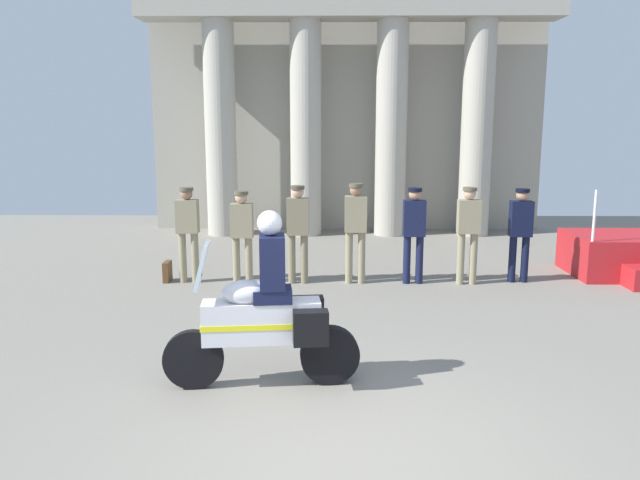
% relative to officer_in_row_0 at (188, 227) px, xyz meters
% --- Properties ---
extents(ground_plane, '(28.00, 28.00, 0.00)m').
position_rel_officer_in_row_0_xyz_m(ground_plane, '(2.59, -5.89, -1.00)').
color(ground_plane, gray).
extents(colonnade_backdrop, '(10.08, 1.61, 6.38)m').
position_rel_officer_in_row_0_xyz_m(colonnade_backdrop, '(2.95, 5.39, 2.30)').
color(colonnade_backdrop, '#A49F91').
rests_on(colonnade_backdrop, ground_plane).
extents(officer_in_row_0, '(0.38, 0.24, 1.68)m').
position_rel_officer_in_row_0_xyz_m(officer_in_row_0, '(0.00, 0.00, 0.00)').
color(officer_in_row_0, gray).
rests_on(officer_in_row_0, ground_plane).
extents(officer_in_row_1, '(0.38, 0.24, 1.63)m').
position_rel_officer_in_row_0_xyz_m(officer_in_row_1, '(0.96, -0.08, -0.04)').
color(officer_in_row_1, gray).
rests_on(officer_in_row_1, ground_plane).
extents(officer_in_row_2, '(0.38, 0.24, 1.72)m').
position_rel_officer_in_row_0_xyz_m(officer_in_row_2, '(1.93, -0.03, 0.02)').
color(officer_in_row_2, '#7A7056').
rests_on(officer_in_row_2, ground_plane).
extents(officer_in_row_3, '(0.38, 0.24, 1.75)m').
position_rel_officer_in_row_0_xyz_m(officer_in_row_3, '(2.93, -0.03, 0.04)').
color(officer_in_row_3, gray).
rests_on(officer_in_row_3, ground_plane).
extents(officer_in_row_4, '(0.38, 0.24, 1.68)m').
position_rel_officer_in_row_0_xyz_m(officer_in_row_4, '(3.94, -0.03, -0.00)').
color(officer_in_row_4, '#141938').
rests_on(officer_in_row_4, ground_plane).
extents(officer_in_row_5, '(0.38, 0.24, 1.70)m').
position_rel_officer_in_row_0_xyz_m(officer_in_row_5, '(4.87, -0.07, 0.01)').
color(officer_in_row_5, gray).
rests_on(officer_in_row_5, ground_plane).
extents(officer_in_row_6, '(0.38, 0.24, 1.66)m').
position_rel_officer_in_row_0_xyz_m(officer_in_row_6, '(5.82, 0.09, -0.02)').
color(officer_in_row_6, black).
rests_on(officer_in_row_6, ground_plane).
extents(motorcycle_with_rider, '(2.09, 0.73, 1.90)m').
position_rel_officer_in_row_0_xyz_m(motorcycle_with_rider, '(1.81, -4.40, -0.20)').
color(motorcycle_with_rider, black).
rests_on(motorcycle_with_rider, ground_plane).
extents(briefcase_on_ground, '(0.10, 0.32, 0.36)m').
position_rel_officer_in_row_0_xyz_m(briefcase_on_ground, '(-0.41, 0.05, -0.82)').
color(briefcase_on_ground, brown).
rests_on(briefcase_on_ground, ground_plane).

